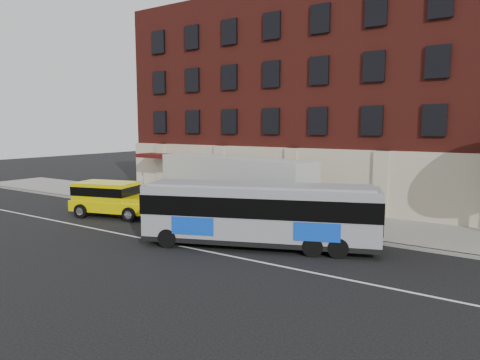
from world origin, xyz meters
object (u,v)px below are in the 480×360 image
Objects in this scene: city_bus at (259,212)px; shipping_container at (233,188)px; sign_pole at (143,188)px; yellow_suv at (111,197)px.

shipping_container reaches higher than city_bus.
sign_pole is 6.82m from shipping_container.
city_bus is at bearing -45.05° from shipping_container.
sign_pole is at bearing -170.87° from shipping_container.
yellow_suv is at bearing -85.97° from sign_pole.
sign_pole is at bearing 162.10° from city_bus.
city_bus reaches higher than sign_pole.
sign_pole is 0.22× the size of shipping_container.
yellow_suv is at bearing 175.71° from city_bus.
shipping_container is at bearing 134.95° from city_bus.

